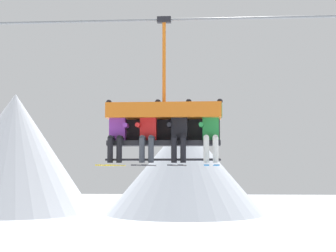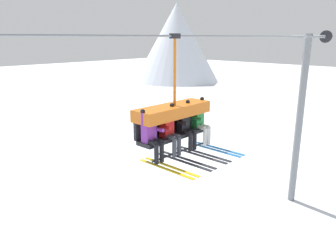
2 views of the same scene
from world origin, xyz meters
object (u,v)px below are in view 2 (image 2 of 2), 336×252
object	(u,v)px
skier_black	(186,126)
skier_green	(201,121)
lift_tower_far	(300,118)
chairlift_chair	(172,116)
skier_purple	(152,136)
skier_red	(170,130)

from	to	relation	value
skier_black	skier_green	xyz separation A→B (m)	(0.62, 0.00, 0.00)
lift_tower_far	chairlift_chair	world-z (taller)	lift_tower_far
skier_purple	skier_green	distance (m)	1.86
skier_red	skier_green	distance (m)	1.24
skier_red	lift_tower_far	bearing A→B (deg)	4.93
skier_purple	lift_tower_far	bearing A→B (deg)	4.66
skier_purple	skier_green	world-z (taller)	same
lift_tower_far	skier_red	xyz separation A→B (m)	(-10.72, -0.92, 1.74)
skier_purple	skier_black	world-z (taller)	same
skier_red	skier_purple	bearing A→B (deg)	180.00
chairlift_chair	skier_purple	distance (m)	1.00
chairlift_chair	skier_green	xyz separation A→B (m)	(0.93, -0.21, -0.28)
skier_purple	skier_green	bearing A→B (deg)	0.00
skier_purple	skier_red	distance (m)	0.62
skier_red	skier_black	xyz separation A→B (m)	(0.62, 0.00, 0.00)
skier_purple	skier_black	bearing A→B (deg)	0.00
skier_red	skier_green	world-z (taller)	same
skier_black	lift_tower_far	bearing A→B (deg)	5.23
chairlift_chair	skier_green	size ratio (longest dim) A/B	1.72
lift_tower_far	skier_purple	xyz separation A→B (m)	(-11.34, -0.92, 1.74)
chairlift_chair	skier_red	world-z (taller)	chairlift_chair
skier_red	skier_black	world-z (taller)	same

